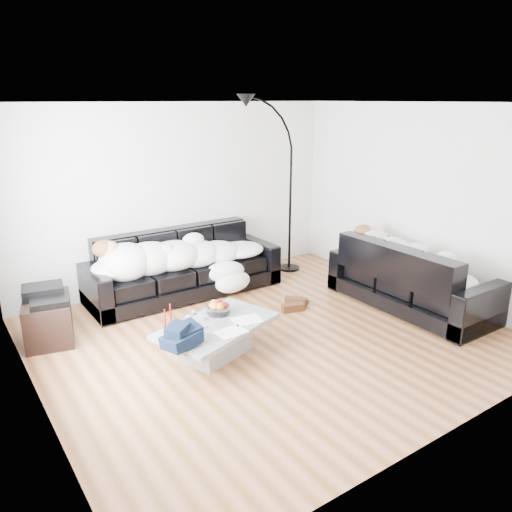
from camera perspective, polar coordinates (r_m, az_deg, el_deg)
ground at (r=5.88m, az=1.67°, el=-9.13°), size 5.00×5.00×0.00m
wall_back at (r=7.32m, az=-8.70°, el=6.81°), size 5.00×0.02×2.60m
wall_left at (r=4.49m, az=-25.00°, el=-1.52°), size 0.02×4.50×2.60m
wall_right at (r=7.15m, az=18.31°, el=5.87°), size 0.02×4.50×2.60m
ceiling at (r=5.25m, az=1.93°, el=17.12°), size 5.00×5.00×0.00m
sofa_back at (r=7.02m, az=-8.22°, el=-0.90°), size 2.69×0.93×0.88m
sofa_right at (r=6.82m, az=17.36°, el=-2.08°), size 0.93×2.17×0.88m
sleeper_back at (r=6.91m, az=-8.11°, el=0.63°), size 2.28×0.79×0.46m
sleeper_right at (r=6.76m, az=17.52°, el=-0.42°), size 0.79×1.86×0.46m
teal_cushion at (r=7.11m, az=13.06°, el=1.42°), size 0.42×0.38×0.20m
coffee_table at (r=5.41m, az=-4.45°, el=-9.50°), size 1.44×1.11×0.37m
fruit_bowl at (r=5.53m, az=-4.37°, el=-5.83°), size 0.32×0.32×0.16m
wine_glass_a at (r=5.31m, az=-7.12°, el=-6.90°), size 0.08×0.08×0.17m
wine_glass_b at (r=5.18m, az=-7.73°, el=-7.49°), size 0.10×0.10×0.18m
wine_glass_c at (r=5.22m, az=-5.73°, el=-7.40°), size 0.08×0.08×0.15m
candle_left at (r=5.24m, az=-10.36°, el=-7.13°), size 0.04×0.04×0.21m
candle_right at (r=5.32m, az=-9.74°, el=-6.60°), size 0.05×0.05×0.23m
newspaper_a at (r=5.38m, az=-1.06°, el=-7.30°), size 0.34×0.28×0.01m
newspaper_b at (r=5.13m, az=-2.90°, el=-8.65°), size 0.32×0.24×0.01m
navy_jacket at (r=4.86m, az=-8.40°, el=-8.21°), size 0.46×0.43×0.18m
shoes at (r=6.61m, az=4.41°, el=-5.49°), size 0.60×0.54×0.11m
av_cabinet at (r=6.16m, az=-22.63°, el=-6.72°), size 0.65×0.82×0.50m
stereo at (r=6.05m, az=-22.98°, el=-4.01°), size 0.49×0.41×0.13m
floor_lamp at (r=7.81m, az=3.95°, el=6.79°), size 0.92×0.56×2.37m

